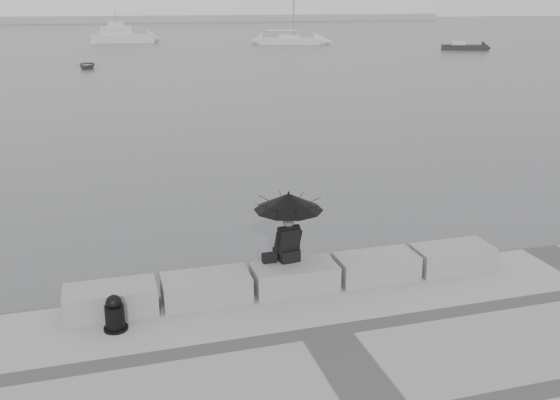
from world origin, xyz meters
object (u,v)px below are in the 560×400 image
object	(u,v)px
dinghy	(87,65)
sailboat_right	(290,40)
small_motorboat	(464,47)
seated_person	(289,209)
mooring_bollard	(115,315)
motor_cruiser	(123,36)

from	to	relation	value
dinghy	sailboat_right	bearing A→B (deg)	44.06
small_motorboat	dinghy	xyz separation A→B (m)	(-42.68, -8.52, -0.06)
seated_person	small_motorboat	world-z (taller)	seated_person
mooring_bollard	small_motorboat	world-z (taller)	mooring_bollard
small_motorboat	sailboat_right	bearing A→B (deg)	161.53
sailboat_right	dinghy	xyz separation A→B (m)	(-25.72, -23.34, -0.27)
motor_cruiser	dinghy	bearing A→B (deg)	-92.32
mooring_bollard	small_motorboat	distance (m)	70.45
seated_person	small_motorboat	size ratio (longest dim) A/B	0.26
seated_person	mooring_bollard	size ratio (longest dim) A/B	2.16
seated_person	sailboat_right	distance (m)	73.75
mooring_bollard	sailboat_right	xyz separation A→B (m)	(25.08, 71.34, -0.25)
seated_person	motor_cruiser	size ratio (longest dim) A/B	0.16
sailboat_right	dinghy	size ratio (longest dim) A/B	4.26
seated_person	mooring_bollard	xyz separation A→B (m)	(-3.31, -0.90, -1.27)
sailboat_right	motor_cruiser	world-z (taller)	sailboat_right
small_motorboat	dinghy	distance (m)	43.52
sailboat_right	motor_cruiser	distance (m)	22.97
mooring_bollard	small_motorboat	bearing A→B (deg)	53.37
motor_cruiser	dinghy	size ratio (longest dim) A/B	2.85
sailboat_right	small_motorboat	xyz separation A→B (m)	(16.96, -14.81, -0.20)
seated_person	motor_cruiser	xyz separation A→B (m)	(0.77, 79.75, -1.14)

